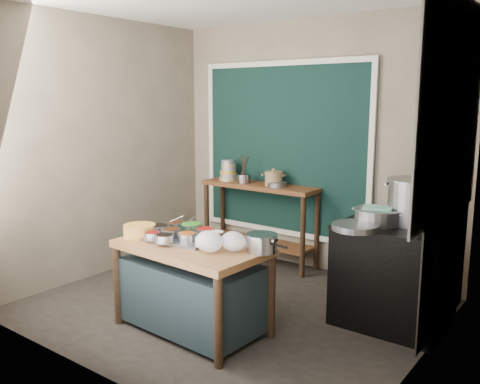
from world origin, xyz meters
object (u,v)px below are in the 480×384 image
Objects in this scene: saucepan at (261,243)px; utensil_cup at (244,179)px; back_counter at (259,223)px; condiment_tray at (182,238)px; ceramic_crock at (274,179)px; stove_block at (393,277)px; stock_pot at (416,202)px; prep_table at (192,287)px; steamer at (377,216)px; yellow_basin at (140,231)px.

saucepan is 1.54× the size of utensil_cup.
back_counter reaches higher than saucepan.
ceramic_crock is (-0.25, 1.80, 0.26)m from condiment_tray.
stove_block is 1.82× the size of stock_pot.
utensil_cup is at bearing 109.94° from condiment_tray.
stock_pot is at bearing -17.66° from ceramic_crock.
prep_table is 4.80× the size of saucepan.
ceramic_crock is at bearing 130.49° from saucepan.
saucepan is (-0.72, -0.94, 0.40)m from stove_block.
steamer reaches higher than back_counter.
stove_block is at bearing 43.51° from prep_table.
utensil_cup is at bearing 116.58° from prep_table.
back_counter is 1.87m from condiment_tray.
condiment_tray is at bearing -160.08° from saucepan.
prep_table is 7.38× the size of utensil_cup.
back_counter is at bearing 14.98° from utensil_cup.
yellow_basin is 1.29× the size of ceramic_crock.
condiment_tray is 2.21× the size of saucepan.
saucepan is at bearing -126.96° from stock_pot.
steamer is at bearing 34.92° from yellow_basin.
ceramic_crock is (-0.40, 1.85, 0.65)m from prep_table.
condiment_tray is at bearing -141.91° from steamer.
saucepan is at bearing -122.67° from steamer.
condiment_tray is at bearing -141.82° from stock_pot.
ceramic_crock is (0.19, 0.00, 0.55)m from back_counter.
stove_block is 0.67m from stock_pot.
yellow_basin is at bearing -93.36° from ceramic_crock.
condiment_tray is 3.40× the size of utensil_cup.
prep_table is 2.02m from stock_pot.
steamer is (-0.15, -0.04, 0.52)m from stove_block.
stove_block is 0.54m from steamer.
condiment_tray is at bearing 21.37° from yellow_basin.
back_counter is at bearing 156.17° from steamer.
utensil_cup reaches higher than prep_table.
yellow_basin is at bearing -156.09° from saucepan.
back_counter is 5.23× the size of yellow_basin.
back_counter is 0.56m from utensil_cup.
prep_table is 0.68m from yellow_basin.
stock_pot is (0.83, 1.10, 0.25)m from saucepan.
prep_table is 5.82× the size of ceramic_crock.
stove_block reaches higher than prep_table.
stove_block is at bearing -23.26° from ceramic_crock.
steamer is (1.75, -0.77, 0.47)m from back_counter.
prep_table is at bearing -77.72° from ceramic_crock.
steamer is at bearing 38.09° from condiment_tray.
yellow_basin is 1.13m from saucepan.
stock_pot is at bearing 57.15° from stove_block.
back_counter is at bearing 110.85° from prep_table.
ceramic_crock reaches higher than prep_table.
steamer is (0.58, 0.90, 0.12)m from saucepan.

